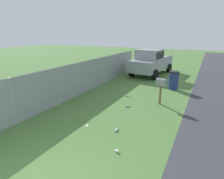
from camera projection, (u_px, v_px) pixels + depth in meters
name	position (u px, v px, depth m)	size (l,w,h in m)	color
mailbox	(161.00, 84.00, 8.84)	(0.29, 0.50, 1.27)	brown
pickup_truck	(151.00, 61.00, 15.18)	(5.09, 2.67, 2.09)	#93999E
trash_bin	(174.00, 80.00, 11.37)	(0.59, 0.59, 1.12)	navy
fence_section	(86.00, 75.00, 10.81)	(14.13, 0.07, 1.82)	#9EA3A8
litter_bottle_by_mailbox	(127.00, 96.00, 10.22)	(0.07, 0.07, 0.22)	#B2D8BF
litter_cup_midfield_b	(117.00, 151.00, 5.42)	(0.08, 0.08, 0.10)	white
litter_bottle_near_hydrant	(116.00, 130.00, 6.61)	(0.07, 0.07, 0.22)	#B2D8BF
litter_bottle_far_scatter	(128.00, 106.00, 8.76)	(0.07, 0.07, 0.22)	#B2D8BF
litter_wrapper_midfield_a	(87.00, 125.00, 6.99)	(0.12, 0.08, 0.01)	silver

